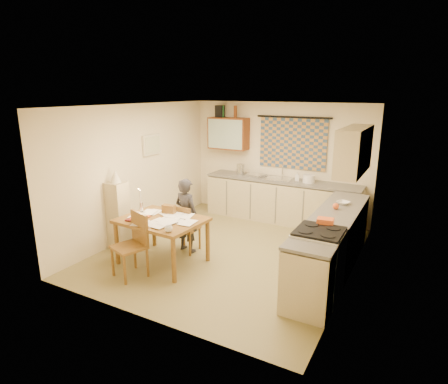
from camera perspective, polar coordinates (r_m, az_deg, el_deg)
The scene contains 44 objects.
floor at distance 6.63m, azimuth 0.97°, elevation -9.18°, with size 4.00×4.50×0.02m, color olive.
ceiling at distance 6.04m, azimuth 1.08°, elevation 13.13°, with size 4.00×4.50×0.02m, color white.
wall_back at distance 8.24m, azimuth 8.38°, elevation 4.72°, with size 4.00×0.02×2.50m, color beige.
wall_front at distance 4.43m, azimuth -12.76°, elevation -4.70°, with size 4.00×0.02×2.50m, color beige.
wall_left at distance 7.35m, azimuth -13.01°, elevation 3.21°, with size 0.02×4.50×2.50m, color beige.
wall_right at distance 5.61m, azimuth 19.52°, elevation -0.98°, with size 0.02×4.50×2.50m, color beige.
window_blind at distance 8.05m, azimuth 10.40°, elevation 7.26°, with size 1.45×0.03×1.05m, color #2F4A6B.
curtain_rod at distance 7.97m, azimuth 10.54°, elevation 11.16°, with size 0.04×0.04×1.60m, color black.
wall_cabinet at distance 8.47m, azimuth 0.70°, elevation 8.91°, with size 0.90×0.34×0.70m, color #5B290E.
wall_cabinet_glass at distance 8.32m, azimuth 0.14°, elevation 8.80°, with size 0.84×0.02×0.64m, color #99B2A5.
upper_cabinet_right at distance 6.05m, azimuth 19.23°, elevation 6.00°, with size 0.34×1.30×0.70m, color tan.
framed_print at distance 7.54m, azimuth -10.97°, elevation 7.10°, with size 0.04×0.50×0.40m, color beige.
print_canvas at distance 7.53m, azimuth -10.82°, elevation 7.09°, with size 0.01×0.42×0.32m, color white.
counter_back at distance 8.08m, azimuth 8.66°, elevation -1.33°, with size 3.30×0.62×0.92m.
counter_right at distance 5.98m, azimuth 16.01°, elevation -7.81°, with size 0.62×2.95×0.92m.
stove at distance 5.25m, azimuth 14.00°, elevation -10.60°, with size 0.63×0.63×0.97m.
sink at distance 8.00m, azimuth 8.25°, elevation 1.69°, with size 0.55×0.45×0.10m, color silver.
tap at distance 8.12m, azimuth 8.91°, elevation 3.16°, with size 0.03×0.03×0.28m, color silver.
dish_rack at distance 8.17m, azimuth 4.95°, elevation 2.57°, with size 0.35×0.30×0.06m, color silver.
kettle at distance 8.30m, azimuth 2.55°, elevation 3.46°, with size 0.18×0.18×0.24m, color silver.
mixing_bowl at distance 7.77m, azimuth 12.82°, elevation 1.98°, with size 0.24×0.24×0.16m, color white.
soap_bottle at distance 7.89m, azimuth 11.11°, elevation 2.36°, with size 0.10×0.10×0.19m, color white.
bowl at distance 6.46m, azimuth 17.73°, elevation -1.58°, with size 0.26×0.26×0.05m, color white.
orange_bag at distance 5.33m, azimuth 15.17°, elevation -4.52°, with size 0.22×0.16×0.12m, color orange.
fruit_orange at distance 6.15m, azimuth 16.67°, elevation -2.08°, with size 0.10×0.10×0.10m, color orange.
speaker at distance 8.53m, azimuth -0.63°, elevation 12.20°, with size 0.16×0.20×0.26m, color black.
bottle_green at distance 8.50m, azimuth -0.24°, elevation 12.19°, with size 0.07×0.07×0.26m, color #195926.
bottle_brown at distance 8.35m, azimuth 1.74°, elevation 12.13°, with size 0.07×0.07×0.26m, color #5B290E.
dining_table at distance 6.20m, azimuth -9.34°, elevation -7.30°, with size 1.36×1.06×0.75m.
chair_far at distance 6.60m, azimuth -5.77°, elevation -6.82°, with size 0.40×0.40×0.85m.
chair_near at distance 5.89m, azimuth -14.00°, elevation -9.62°, with size 0.56×0.56×0.97m.
person at distance 6.48m, azimuth -5.73°, elevation -3.56°, with size 0.52×0.38×1.30m, color black.
shelf_stand at distance 6.87m, azimuth -15.80°, elevation -3.44°, with size 0.32×0.30×1.20m, color tan.
lampshade at distance 6.68m, azimuth -16.24°, elevation 2.34°, with size 0.20×0.20×0.22m, color beige.
letter_rack at distance 6.24m, azimuth -8.40°, elevation -2.68°, with size 0.22×0.10×0.16m, color brown.
mug at distance 5.49m, azimuth -8.44°, elevation -5.59°, with size 0.12×0.12×0.09m, color white.
magazine at distance 6.17m, azimuth -14.18°, elevation -3.85°, with size 0.22×0.28×0.02m, color maroon.
book at distance 6.26m, azimuth -13.09°, elevation -3.53°, with size 0.26×0.31×0.02m, color orange.
orange_box at distance 6.04m, azimuth -13.51°, elevation -4.16°, with size 0.12×0.08×0.04m, color orange.
eyeglasses at distance 5.74m, azimuth -10.34°, elevation -5.12°, with size 0.13×0.04×0.02m, color black.
candle_holder at distance 6.42m, azimuth -12.48°, elevation -2.26°, with size 0.06×0.06×0.18m, color silver.
candle at distance 6.31m, azimuth -12.63°, elevation -0.70°, with size 0.02×0.02×0.22m, color white.
candle_flame at distance 6.31m, azimuth -12.90°, elevation 0.45°, with size 0.02×0.02×0.02m, color #FFCC66.
papers at distance 6.03m, azimuth -9.27°, elevation -4.02°, with size 1.17×0.94×0.03m.
Camera 1 is at (2.80, -5.35, 2.73)m, focal length 30.00 mm.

